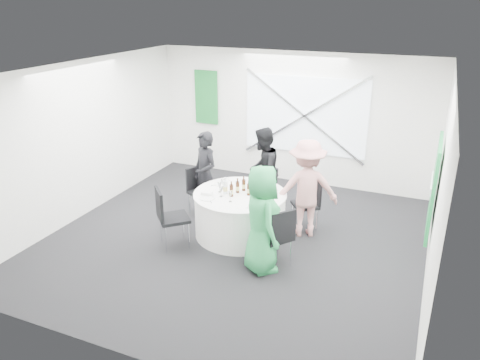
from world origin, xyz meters
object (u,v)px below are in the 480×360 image
at_px(banquet_table, 240,214).
at_px(chair_back_right, 310,200).
at_px(person_man_back, 263,170).
at_px(chair_front_right, 278,233).
at_px(person_woman_green, 262,219).
at_px(green_water_bottle, 251,186).
at_px(chair_front_left, 168,213).
at_px(person_man_back_left, 205,174).
at_px(clear_water_bottle, 225,187).
at_px(chair_back_left, 199,187).
at_px(chair_back, 266,188).
at_px(person_woman_pink, 306,188).

distance_m(banquet_table, chair_back_right, 1.25).
distance_m(banquet_table, person_man_back, 1.17).
relative_size(chair_front_right, person_woman_green, 0.59).
xyz_separation_m(person_woman_green, green_water_bottle, (-0.56, 0.98, 0.07)).
height_order(chair_front_left, person_man_back_left, person_man_back_left).
bearing_deg(clear_water_bottle, chair_back_left, 143.82).
bearing_deg(chair_back, person_man_back, 147.39).
xyz_separation_m(chair_back_right, chair_front_left, (-1.91, -1.56, 0.07)).
height_order(chair_back, person_woman_green, person_woman_green).
height_order(person_man_back_left, clear_water_bottle, person_man_back_left).
xyz_separation_m(person_woman_green, clear_water_bottle, (-0.93, 0.77, 0.06)).
xyz_separation_m(banquet_table, chair_back_left, (-1.05, 0.50, 0.13)).
bearing_deg(chair_back_right, person_woman_pink, -37.10).
height_order(chair_front_right, person_woman_green, person_woman_green).
distance_m(chair_front_right, green_water_bottle, 1.18).
bearing_deg(clear_water_bottle, person_woman_pink, 24.53).
xyz_separation_m(chair_front_left, person_man_back_left, (-0.01, 1.34, 0.20)).
bearing_deg(chair_back_left, clear_water_bottle, -100.63).
distance_m(person_man_back_left, green_water_bottle, 1.14).
bearing_deg(chair_back, chair_back_right, -13.30).
distance_m(chair_back, person_woman_pink, 1.14).
height_order(chair_back, green_water_bottle, green_water_bottle).
distance_m(banquet_table, person_woman_green, 1.21).
bearing_deg(clear_water_bottle, person_woman_green, -39.49).
relative_size(chair_back_left, green_water_bottle, 2.84).
distance_m(person_man_back_left, clear_water_bottle, 0.92).
xyz_separation_m(person_man_back_left, clear_water_bottle, (0.68, -0.60, 0.08)).
distance_m(chair_front_right, person_woman_green, 0.36).
bearing_deg(person_man_back, chair_back_right, 69.58).
distance_m(chair_back_left, clear_water_bottle, 1.09).
relative_size(person_man_back, person_woman_pink, 0.96).
height_order(banquet_table, person_woman_green, person_woman_green).
xyz_separation_m(chair_front_left, clear_water_bottle, (0.67, 0.74, 0.28)).
distance_m(chair_back_right, person_man_back, 1.12).
xyz_separation_m(chair_front_right, person_man_back, (-0.94, 1.82, 0.24)).
distance_m(person_woman_green, clear_water_bottle, 1.21).
relative_size(chair_back, chair_front_left, 0.84).
relative_size(person_woman_pink, person_woman_green, 1.03).
distance_m(chair_back_left, green_water_bottle, 1.33).
bearing_deg(green_water_bottle, person_man_back, 99.49).
bearing_deg(person_man_back, clear_water_bottle, -10.52).
height_order(chair_back_left, green_water_bottle, green_water_bottle).
xyz_separation_m(chair_back_left, person_woman_green, (1.77, -1.38, 0.30)).
xyz_separation_m(chair_back_right, person_woman_green, (-0.30, -1.59, 0.29)).
xyz_separation_m(green_water_bottle, clear_water_bottle, (-0.38, -0.21, -0.01)).
height_order(chair_back_left, clear_water_bottle, clear_water_bottle).
distance_m(chair_front_left, clear_water_bottle, 1.04).
xyz_separation_m(chair_back, clear_water_bottle, (-0.30, -1.12, 0.38)).
height_order(chair_back_left, chair_front_left, chair_front_left).
relative_size(chair_back_left, clear_water_bottle, 3.06).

